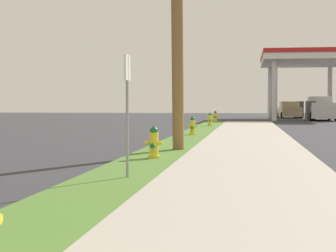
{
  "coord_description": "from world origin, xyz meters",
  "views": [
    {
      "loc": [
        2.98,
        -0.19,
        1.4
      ],
      "look_at": [
        0.79,
        15.0,
        0.78
      ],
      "focal_mm": 59.6,
      "sensor_mm": 36.0,
      "label": 1
    }
  ],
  "objects_px": {
    "fire_hydrant_second": "(154,144)",
    "fire_hydrant_fourth": "(210,120)",
    "street_sign_post": "(127,90)",
    "fire_hydrant_third": "(193,127)",
    "fire_hydrant_fifth": "(215,117)",
    "truck_silver_at_forecourt": "(321,109)",
    "car_tan_by_near_pump": "(289,110)"
  },
  "relations": [
    {
      "from": "car_tan_by_near_pump",
      "to": "truck_silver_at_forecourt",
      "type": "bearing_deg",
      "value": -73.66
    },
    {
      "from": "fire_hydrant_third",
      "to": "truck_silver_at_forecourt",
      "type": "height_order",
      "value": "truck_silver_at_forecourt"
    },
    {
      "from": "fire_hydrant_third",
      "to": "fire_hydrant_fifth",
      "type": "height_order",
      "value": "same"
    },
    {
      "from": "fire_hydrant_third",
      "to": "car_tan_by_near_pump",
      "type": "xyz_separation_m",
      "value": [
        6.12,
        31.53,
        0.28
      ]
    },
    {
      "from": "street_sign_post",
      "to": "car_tan_by_near_pump",
      "type": "xyz_separation_m",
      "value": [
        5.94,
        44.75,
        -0.91
      ]
    },
    {
      "from": "fire_hydrant_second",
      "to": "fire_hydrant_third",
      "type": "bearing_deg",
      "value": 90.32
    },
    {
      "from": "truck_silver_at_forecourt",
      "to": "fire_hydrant_third",
      "type": "bearing_deg",
      "value": -108.42
    },
    {
      "from": "street_sign_post",
      "to": "fire_hydrant_third",
      "type": "bearing_deg",
      "value": 90.76
    },
    {
      "from": "car_tan_by_near_pump",
      "to": "street_sign_post",
      "type": "bearing_deg",
      "value": -97.56
    },
    {
      "from": "fire_hydrant_third",
      "to": "fire_hydrant_fourth",
      "type": "xyz_separation_m",
      "value": [
        0.09,
        9.37,
        0.0
      ]
    },
    {
      "from": "fire_hydrant_fifth",
      "to": "truck_silver_at_forecourt",
      "type": "height_order",
      "value": "truck_silver_at_forecourt"
    },
    {
      "from": "fire_hydrant_second",
      "to": "fire_hydrant_fourth",
      "type": "relative_size",
      "value": 1.0
    },
    {
      "from": "fire_hydrant_third",
      "to": "car_tan_by_near_pump",
      "type": "height_order",
      "value": "car_tan_by_near_pump"
    },
    {
      "from": "truck_silver_at_forecourt",
      "to": "fire_hydrant_fourth",
      "type": "bearing_deg",
      "value": -118.06
    },
    {
      "from": "street_sign_post",
      "to": "truck_silver_at_forecourt",
      "type": "bearing_deg",
      "value": 78.04
    },
    {
      "from": "fire_hydrant_fourth",
      "to": "fire_hydrant_fifth",
      "type": "height_order",
      "value": "same"
    },
    {
      "from": "fire_hydrant_fourth",
      "to": "truck_silver_at_forecourt",
      "type": "xyz_separation_m",
      "value": [
        8.08,
        15.16,
        0.47
      ]
    },
    {
      "from": "fire_hydrant_fifth",
      "to": "street_sign_post",
      "type": "xyz_separation_m",
      "value": [
        0.26,
        -30.57,
        1.19
      ]
    },
    {
      "from": "fire_hydrant_fourth",
      "to": "street_sign_post",
      "type": "distance_m",
      "value": 22.62
    },
    {
      "from": "fire_hydrant_fourth",
      "to": "fire_hydrant_fifth",
      "type": "bearing_deg",
      "value": 91.23
    },
    {
      "from": "fire_hydrant_third",
      "to": "truck_silver_at_forecourt",
      "type": "distance_m",
      "value": 25.86
    },
    {
      "from": "fire_hydrant_third",
      "to": "fire_hydrant_second",
      "type": "bearing_deg",
      "value": -89.68
    },
    {
      "from": "fire_hydrant_third",
      "to": "fire_hydrant_fifth",
      "type": "distance_m",
      "value": 17.35
    },
    {
      "from": "fire_hydrant_second",
      "to": "fire_hydrant_fifth",
      "type": "relative_size",
      "value": 1.0
    },
    {
      "from": "fire_hydrant_fourth",
      "to": "truck_silver_at_forecourt",
      "type": "bearing_deg",
      "value": 61.94
    },
    {
      "from": "street_sign_post",
      "to": "fire_hydrant_fifth",
      "type": "bearing_deg",
      "value": 90.49
    },
    {
      "from": "street_sign_post",
      "to": "car_tan_by_near_pump",
      "type": "relative_size",
      "value": 0.46
    },
    {
      "from": "truck_silver_at_forecourt",
      "to": "street_sign_post",
      "type": "bearing_deg",
      "value": -101.96
    },
    {
      "from": "fire_hydrant_second",
      "to": "street_sign_post",
      "type": "relative_size",
      "value": 0.35
    },
    {
      "from": "fire_hydrant_second",
      "to": "fire_hydrant_fourth",
      "type": "bearing_deg",
      "value": 89.9
    },
    {
      "from": "fire_hydrant_third",
      "to": "fire_hydrant_fifth",
      "type": "xyz_separation_m",
      "value": [
        -0.08,
        17.35,
        0.0
      ]
    },
    {
      "from": "car_tan_by_near_pump",
      "to": "truck_silver_at_forecourt",
      "type": "height_order",
      "value": "truck_silver_at_forecourt"
    }
  ]
}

